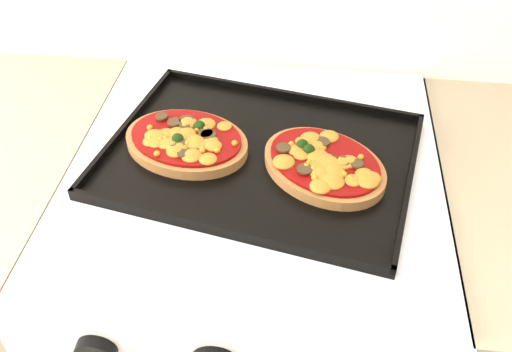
% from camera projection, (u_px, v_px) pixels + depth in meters
% --- Properties ---
extents(stove, '(0.60, 0.60, 0.91)m').
position_uv_depth(stove, '(256.00, 322.00, 1.22)').
color(stove, white).
rests_on(stove, floor).
extents(control_panel, '(0.60, 0.02, 0.09)m').
position_uv_depth(control_panel, '(227.00, 352.00, 0.73)').
color(control_panel, white).
rests_on(control_panel, stove).
extents(knob_left, '(0.05, 0.02, 0.05)m').
position_uv_depth(knob_left, '(96.00, 352.00, 0.73)').
color(knob_left, black).
rests_on(knob_left, control_panel).
extents(baking_tray, '(0.54, 0.44, 0.02)m').
position_uv_depth(baking_tray, '(260.00, 154.00, 0.91)').
color(baking_tray, black).
rests_on(baking_tray, stove).
extents(pizza_left, '(0.24, 0.20, 0.03)m').
position_uv_depth(pizza_left, '(186.00, 140.00, 0.92)').
color(pizza_left, '#9D6036').
rests_on(pizza_left, baking_tray).
extents(pizza_right, '(0.26, 0.24, 0.03)m').
position_uv_depth(pizza_right, '(324.00, 163.00, 0.88)').
color(pizza_right, '#9D6036').
rests_on(pizza_right, baking_tray).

